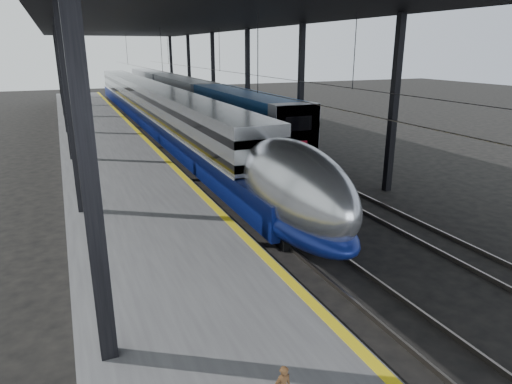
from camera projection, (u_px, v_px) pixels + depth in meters
ground at (261, 258)px, 16.75m from camera, size 160.00×160.00×0.00m
platform at (106, 148)px, 32.85m from camera, size 6.00×80.00×1.00m
yellow_strip at (144, 138)px, 33.74m from camera, size 0.30×80.00×0.01m
rails at (212, 145)px, 35.96m from camera, size 6.52×80.00×0.16m
canopy at (173, 22)px, 32.27m from camera, size 18.00×75.00×9.47m
tgv_train at (156, 110)px, 42.25m from camera, size 2.85×65.20×4.09m
second_train at (185, 97)px, 51.80m from camera, size 3.00×56.05×4.14m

